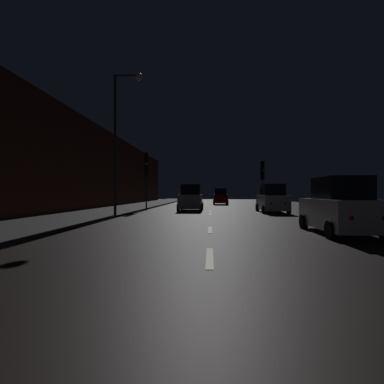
% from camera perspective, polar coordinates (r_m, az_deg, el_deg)
% --- Properties ---
extents(ground, '(27.77, 84.00, 0.02)m').
position_cam_1_polar(ground, '(28.29, 3.50, -3.16)').
color(ground, black).
extents(sidewalk_left, '(4.40, 84.00, 0.15)m').
position_cam_1_polar(sidewalk_left, '(29.32, -11.71, -2.89)').
color(sidewalk_left, '#28282B').
rests_on(sidewalk_left, ground).
extents(building_facade_left, '(0.80, 63.00, 7.50)m').
position_cam_1_polar(building_facade_left, '(26.91, -19.05, 4.71)').
color(building_facade_left, '#472319').
rests_on(building_facade_left, ground).
extents(lane_centerline, '(0.16, 19.17, 0.01)m').
position_cam_1_polar(lane_centerline, '(15.78, 3.47, -5.45)').
color(lane_centerline, beige).
rests_on(lane_centerline, ground).
extents(traffic_light_far_right, '(0.37, 0.48, 4.74)m').
position_cam_1_polar(traffic_light_far_right, '(31.97, 13.23, 3.36)').
color(traffic_light_far_right, '#38383A').
rests_on(traffic_light_far_right, ground).
extents(traffic_light_far_left, '(0.37, 0.48, 4.86)m').
position_cam_1_polar(traffic_light_far_left, '(25.64, -8.66, 4.45)').
color(traffic_light_far_left, '#38383A').
rests_on(traffic_light_far_left, ground).
extents(streetlamp_overhead, '(1.70, 0.44, 8.49)m').
position_cam_1_polar(streetlamp_overhead, '(18.54, -13.13, 12.39)').
color(streetlamp_overhead, '#2D2D30').
rests_on(streetlamp_overhead, ground).
extents(car_approaching_headlights, '(1.98, 4.28, 2.16)m').
position_cam_1_polar(car_approaching_headlights, '(24.75, -0.21, -1.28)').
color(car_approaching_headlights, silver).
rests_on(car_approaching_headlights, ground).
extents(car_parked_right_near, '(1.85, 4.00, 2.02)m').
position_cam_1_polar(car_parked_right_near, '(11.88, 26.17, -2.72)').
color(car_parked_right_near, silver).
rests_on(car_parked_right_near, ground).
extents(car_distant_taillights, '(1.87, 4.05, 2.04)m').
position_cam_1_polar(car_distant_taillights, '(38.30, 5.41, -0.98)').
color(car_distant_taillights, maroon).
rests_on(car_distant_taillights, ground).
extents(car_parked_right_far, '(1.93, 4.19, 2.11)m').
position_cam_1_polar(car_parked_right_far, '(23.08, 14.95, -1.40)').
color(car_parked_right_far, silver).
rests_on(car_parked_right_far, ground).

